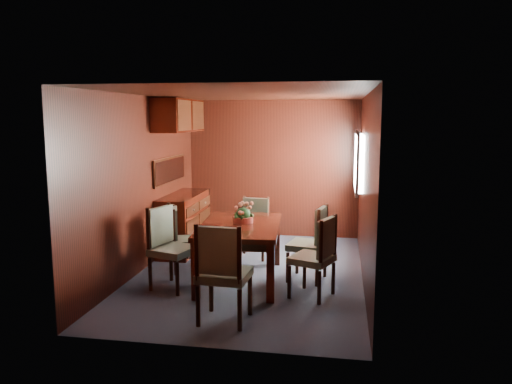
% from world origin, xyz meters
% --- Properties ---
extents(ground, '(4.50, 4.50, 0.00)m').
position_xyz_m(ground, '(0.00, 0.00, 0.00)').
color(ground, '#383D4C').
rests_on(ground, ground).
extents(room_shell, '(3.06, 4.52, 2.41)m').
position_xyz_m(room_shell, '(-0.10, 0.33, 1.63)').
color(room_shell, black).
rests_on(room_shell, ground).
extents(sideboard, '(0.48, 1.40, 0.90)m').
position_xyz_m(sideboard, '(-1.25, 1.00, 0.45)').
color(sideboard, '#350D06').
rests_on(sideboard, ground).
extents(dining_table, '(1.13, 1.68, 0.75)m').
position_xyz_m(dining_table, '(-0.07, -0.32, 0.64)').
color(dining_table, '#350D06').
rests_on(dining_table, ground).
extents(chair_left_near, '(0.59, 0.60, 1.03)m').
position_xyz_m(chair_left_near, '(-0.90, -0.72, 0.57)').
color(chair_left_near, black).
rests_on(chair_left_near, ground).
extents(chair_left_far, '(0.53, 0.54, 0.90)m').
position_xyz_m(chair_left_far, '(-0.93, -0.04, 0.50)').
color(chair_left_far, black).
rests_on(chair_left_far, ground).
extents(chair_right_near, '(0.58, 0.60, 0.98)m').
position_xyz_m(chair_right_near, '(0.95, -0.77, 0.54)').
color(chair_right_near, black).
rests_on(chair_right_near, ground).
extents(chair_right_far, '(0.54, 0.55, 0.99)m').
position_xyz_m(chair_right_far, '(0.85, -0.15, 0.55)').
color(chair_right_far, black).
rests_on(chair_right_far, ground).
extents(chair_head, '(0.53, 0.51, 1.06)m').
position_xyz_m(chair_head, '(0.02, -1.69, 0.59)').
color(chair_head, black).
rests_on(chair_head, ground).
extents(chair_foot, '(0.45, 0.43, 0.90)m').
position_xyz_m(chair_foot, '(-0.09, 0.84, 0.50)').
color(chair_foot, black).
rests_on(chair_foot, ground).
extents(flower_centerpiece, '(0.28, 0.28, 0.28)m').
position_xyz_m(flower_centerpiece, '(-0.05, -0.23, 0.88)').
color(flower_centerpiece, '#C54C3C').
rests_on(flower_centerpiece, dining_table).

